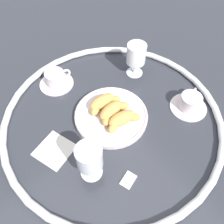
# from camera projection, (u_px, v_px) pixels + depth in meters

# --- Properties ---
(ground_plane) EXTENTS (2.20, 2.20, 0.00)m
(ground_plane) POSITION_uv_depth(u_px,v_px,m) (113.00, 119.00, 0.86)
(ground_plane) COLOR #2D3038
(table_chrome_rim) EXTENTS (0.78, 0.78, 0.02)m
(table_chrome_rim) POSITION_uv_depth(u_px,v_px,m) (113.00, 117.00, 0.85)
(table_chrome_rim) COLOR silver
(table_chrome_rim) RESTS_ON ground_plane
(pastry_plate) EXTENTS (0.26, 0.26, 0.02)m
(pastry_plate) POSITION_uv_depth(u_px,v_px,m) (112.00, 115.00, 0.85)
(pastry_plate) COLOR silver
(pastry_plate) RESTS_ON ground_plane
(croissant_large) EXTENTS (0.14, 0.07, 0.04)m
(croissant_large) POSITION_uv_depth(u_px,v_px,m) (103.00, 102.00, 0.85)
(croissant_large) COLOR #D6994C
(croissant_large) RESTS_ON pastry_plate
(croissant_small) EXTENTS (0.14, 0.07, 0.04)m
(croissant_small) POSITION_uv_depth(u_px,v_px,m) (113.00, 110.00, 0.83)
(croissant_small) COLOR #D6994C
(croissant_small) RESTS_ON pastry_plate
(croissant_extra) EXTENTS (0.14, 0.08, 0.04)m
(croissant_extra) POSITION_uv_depth(u_px,v_px,m) (122.00, 119.00, 0.80)
(croissant_extra) COLOR #D6994C
(croissant_extra) RESTS_ON pastry_plate
(coffee_cup_near) EXTENTS (0.14, 0.14, 0.06)m
(coffee_cup_near) POSITION_uv_depth(u_px,v_px,m) (190.00, 103.00, 0.87)
(coffee_cup_near) COLOR silver
(coffee_cup_near) RESTS_ON ground_plane
(coffee_cup_far) EXTENTS (0.14, 0.14, 0.06)m
(coffee_cup_far) POSITION_uv_depth(u_px,v_px,m) (56.00, 79.00, 0.94)
(coffee_cup_far) COLOR silver
(coffee_cup_far) RESTS_ON ground_plane
(juice_glass_left) EXTENTS (0.08, 0.08, 0.14)m
(juice_glass_left) POSITION_uv_depth(u_px,v_px,m) (89.00, 158.00, 0.66)
(juice_glass_left) COLOR white
(juice_glass_left) RESTS_ON ground_plane
(juice_glass_right) EXTENTS (0.08, 0.08, 0.14)m
(juice_glass_right) POSITION_uv_depth(u_px,v_px,m) (136.00, 55.00, 0.93)
(juice_glass_right) COLOR white
(juice_glass_right) RESTS_ON ground_plane
(sugar_packet) EXTENTS (0.06, 0.05, 0.01)m
(sugar_packet) POSITION_uv_depth(u_px,v_px,m) (128.00, 180.00, 0.72)
(sugar_packet) COLOR white
(sugar_packet) RESTS_ON ground_plane
(folded_napkin) EXTENTS (0.14, 0.14, 0.01)m
(folded_napkin) POSITION_uv_depth(u_px,v_px,m) (54.00, 150.00, 0.78)
(folded_napkin) COLOR silver
(folded_napkin) RESTS_ON ground_plane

